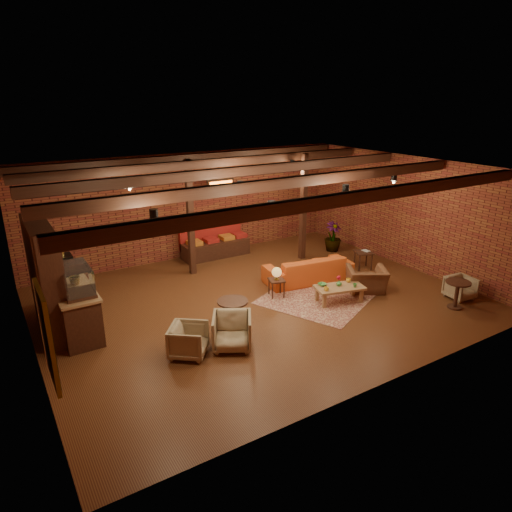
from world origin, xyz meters
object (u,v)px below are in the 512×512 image
coffee_table (339,288)px  armchair_b (232,330)px  sofa (308,269)px  armchair_far (461,287)px  armchair_a (188,339)px  round_table_right (457,290)px  plant_tall (335,208)px  armchair_right (367,276)px  side_table_book (364,253)px  round_table_left (233,310)px  side_table_lamp (277,275)px

coffee_table → armchair_b: bearing=-171.0°
sofa → coffee_table: bearing=90.9°
armchair_b → armchair_far: armchair_b is taller
armchair_a → round_table_right: armchair_a is taller
plant_tall → round_table_right: bearing=-93.5°
armchair_right → side_table_book: size_ratio=1.59×
side_table_book → round_table_right: size_ratio=0.90×
side_table_book → round_table_left: bearing=-166.0°
armchair_right → plant_tall: plant_tall is taller
armchair_a → armchair_right: 5.16m
armchair_right → side_table_book: bearing=-99.8°
coffee_table → armchair_far: 3.05m
armchair_b → plant_tall: size_ratio=0.27×
armchair_far → sofa: bearing=137.4°
sofa → plant_tall: bearing=-136.1°
sofa → coffee_table: (-0.19, -1.46, 0.01)m
coffee_table → side_table_lamp: side_table_lamp is taller
armchair_right → round_table_left: bearing=31.7°
sofa → round_table_left: size_ratio=3.47×
armchair_a → round_table_right: size_ratio=1.05×
coffee_table → armchair_far: size_ratio=2.10×
armchair_b → plant_tall: plant_tall is taller
round_table_right → coffee_table: bearing=141.4°
armchair_a → armchair_right: bearing=-46.9°
armchair_far → armchair_b: bearing=177.6°
plant_tall → sofa: bearing=-144.4°
sofa → plant_tall: size_ratio=0.83×
side_table_lamp → armchair_right: 2.36m
round_table_left → armchair_b: (-0.36, -0.63, -0.07)m
side_table_book → plant_tall: size_ratio=0.21×
armchair_right → side_table_book: armchair_right is taller
armchair_right → armchair_a: bearing=36.5°
armchair_far → side_table_book: bearing=108.1°
round_table_left → coffee_table: bearing=-2.2°
side_table_lamp → round_table_left: bearing=-151.9°
side_table_lamp → round_table_right: side_table_lamp is taller
armchair_a → side_table_book: size_ratio=1.16×
plant_tall → armchair_far: bearing=-86.5°
armchair_right → plant_tall: bearing=-83.9°
armchair_a → armchair_right: armchair_right is taller
round_table_right → armchair_a: bearing=167.5°
round_table_right → armchair_far: round_table_right is taller
side_table_book → sofa: bearing=177.0°
plant_tall → armchair_a: bearing=-152.5°
armchair_right → side_table_lamp: bearing=8.4°
armchair_far → armchair_right: bearing=143.2°
sofa → armchair_b: armchair_b is taller
round_table_left → armchair_a: size_ratio=0.98×
round_table_left → armchair_far: size_ratio=1.12×
sofa → round_table_right: size_ratio=3.56×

